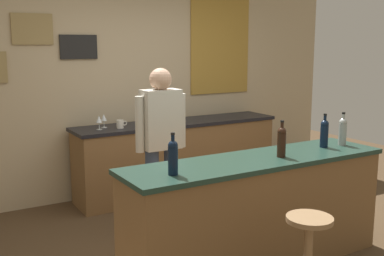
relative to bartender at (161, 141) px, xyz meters
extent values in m
plane|color=#4C3823|center=(0.39, -0.57, -0.94)|extent=(10.00, 10.00, 0.00)
cube|color=tan|center=(0.39, 1.46, 0.46)|extent=(6.00, 0.06, 2.80)
cube|color=#997F4C|center=(-0.81, 1.42, 1.06)|extent=(0.44, 0.02, 0.33)
cube|color=black|center=(-0.31, 1.42, 0.87)|extent=(0.43, 0.02, 0.27)
cube|color=#A87F33|center=(1.63, 1.42, 0.91)|extent=(0.92, 0.02, 1.35)
cube|color=brown|center=(0.39, -0.97, -0.50)|extent=(2.29, 0.57, 0.88)
cube|color=#1E382D|center=(0.39, -0.97, -0.04)|extent=(2.33, 0.60, 0.04)
cube|color=brown|center=(0.79, 1.08, -0.51)|extent=(2.56, 0.53, 0.86)
cube|color=black|center=(0.79, 1.08, -0.06)|extent=(2.61, 0.56, 0.04)
cylinder|color=#384766|center=(0.10, 0.00, -0.51)|extent=(0.13, 0.13, 0.86)
cylinder|color=#384766|center=(-0.10, 0.00, -0.51)|extent=(0.13, 0.13, 0.86)
cube|color=beige|center=(0.00, 0.00, 0.20)|extent=(0.36, 0.20, 0.56)
sphere|color=tan|center=(0.00, 0.00, 0.58)|extent=(0.21, 0.21, 0.21)
cylinder|color=beige|center=(0.22, 0.00, 0.17)|extent=(0.08, 0.08, 0.52)
cylinder|color=beige|center=(-0.22, 0.00, 0.17)|extent=(0.08, 0.08, 0.52)
cylinder|color=olive|center=(0.26, -1.70, -0.27)|extent=(0.32, 0.32, 0.03)
cylinder|color=black|center=(-0.44, -1.05, 0.08)|extent=(0.07, 0.07, 0.20)
sphere|color=black|center=(-0.44, -1.05, 0.20)|extent=(0.07, 0.07, 0.07)
cylinder|color=black|center=(-0.44, -1.05, 0.23)|extent=(0.03, 0.03, 0.09)
cylinder|color=black|center=(-0.44, -1.05, 0.28)|extent=(0.03, 0.03, 0.02)
cylinder|color=black|center=(0.58, -1.03, 0.08)|extent=(0.07, 0.07, 0.20)
sphere|color=black|center=(0.58, -1.03, 0.20)|extent=(0.07, 0.07, 0.07)
cylinder|color=black|center=(0.58, -1.03, 0.23)|extent=(0.03, 0.03, 0.09)
cylinder|color=black|center=(0.58, -1.03, 0.28)|extent=(0.03, 0.03, 0.02)
cylinder|color=black|center=(1.16, -0.95, 0.08)|extent=(0.07, 0.07, 0.20)
sphere|color=black|center=(1.16, -0.95, 0.20)|extent=(0.07, 0.07, 0.07)
cylinder|color=black|center=(1.16, -0.95, 0.23)|extent=(0.03, 0.03, 0.09)
cylinder|color=black|center=(1.16, -0.95, 0.28)|extent=(0.03, 0.03, 0.02)
cylinder|color=#999E99|center=(1.37, -0.97, 0.08)|extent=(0.07, 0.07, 0.20)
sphere|color=#999E99|center=(1.37, -0.97, 0.20)|extent=(0.07, 0.07, 0.07)
cylinder|color=#999E99|center=(1.37, -0.97, 0.23)|extent=(0.03, 0.03, 0.09)
cylinder|color=black|center=(1.37, -0.97, 0.28)|extent=(0.03, 0.03, 0.02)
cylinder|color=silver|center=(-0.23, 1.05, -0.03)|extent=(0.06, 0.06, 0.00)
cylinder|color=silver|center=(-0.23, 1.05, 0.01)|extent=(0.01, 0.01, 0.07)
cone|color=silver|center=(-0.23, 1.05, 0.08)|extent=(0.07, 0.07, 0.08)
cylinder|color=silver|center=(-0.14, 1.14, -0.03)|extent=(0.06, 0.06, 0.00)
cylinder|color=silver|center=(-0.14, 1.14, 0.01)|extent=(0.01, 0.01, 0.07)
cone|color=silver|center=(-0.14, 1.14, 0.08)|extent=(0.07, 0.07, 0.08)
cylinder|color=silver|center=(0.46, 1.09, -0.03)|extent=(0.06, 0.06, 0.00)
cylinder|color=silver|center=(0.46, 1.09, 0.01)|extent=(0.01, 0.01, 0.07)
cone|color=silver|center=(0.46, 1.09, 0.08)|extent=(0.07, 0.07, 0.08)
cylinder|color=silver|center=(0.66, 0.99, -0.03)|extent=(0.06, 0.06, 0.00)
cylinder|color=silver|center=(0.66, 0.99, 0.01)|extent=(0.01, 0.01, 0.07)
cone|color=silver|center=(0.66, 0.99, 0.08)|extent=(0.07, 0.07, 0.08)
cylinder|color=silver|center=(0.00, 1.01, 0.01)|extent=(0.08, 0.08, 0.09)
torus|color=silver|center=(0.05, 1.01, 0.02)|extent=(0.06, 0.01, 0.06)
camera|label=1|loc=(-1.99, -3.90, 0.90)|focal=44.09mm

